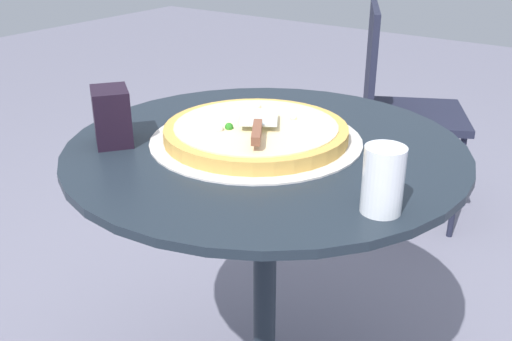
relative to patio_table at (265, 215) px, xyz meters
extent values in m
cylinder|color=#1C252F|center=(0.00, 0.00, 0.17)|extent=(0.87, 0.87, 0.02)
cylinder|color=#1C252F|center=(0.00, 0.00, -0.20)|extent=(0.06, 0.06, 0.72)
cylinder|color=silver|center=(-0.01, -0.03, 0.18)|extent=(0.47, 0.47, 0.00)
cylinder|color=gold|center=(-0.01, -0.03, 0.19)|extent=(0.41, 0.41, 0.03)
cylinder|color=beige|center=(-0.01, -0.03, 0.21)|extent=(0.36, 0.36, 0.00)
sphere|color=#F7DACF|center=(0.07, -0.07, 0.22)|extent=(0.02, 0.02, 0.02)
sphere|color=#246126|center=(-0.01, -0.05, 0.22)|extent=(0.02, 0.02, 0.02)
sphere|color=#EAE7C3|center=(-0.09, 0.02, 0.21)|extent=(0.01, 0.01, 0.01)
sphere|color=beige|center=(-0.11, -0.10, 0.21)|extent=(0.01, 0.01, 0.01)
sphere|color=#27761F|center=(0.05, -0.06, 0.22)|extent=(0.02, 0.02, 0.02)
cube|color=silver|center=(-0.01, -0.02, 0.23)|extent=(0.13, 0.12, 0.00)
cube|color=brown|center=(0.08, 0.03, 0.23)|extent=(0.10, 0.07, 0.02)
cylinder|color=white|center=(0.14, 0.33, 0.23)|extent=(0.07, 0.07, 0.12)
cube|color=black|center=(0.19, -0.28, 0.24)|extent=(0.12, 0.12, 0.12)
cube|color=#1E2033|center=(-1.25, -0.12, -0.13)|extent=(0.54, 0.54, 0.03)
cube|color=#1E2033|center=(-1.16, -0.29, 0.09)|extent=(0.37, 0.21, 0.42)
cylinder|color=#1E2033|center=(-1.48, -0.04, -0.37)|extent=(0.02, 0.02, 0.44)
cylinder|color=#1E2033|center=(-1.17, 0.11, -0.37)|extent=(0.02, 0.02, 0.44)
cylinder|color=#1E2033|center=(-1.32, -0.35, -0.37)|extent=(0.02, 0.02, 0.44)
cylinder|color=#1E2033|center=(-1.02, -0.19, -0.37)|extent=(0.02, 0.02, 0.44)
camera|label=1|loc=(0.98, 0.67, 0.65)|focal=41.18mm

